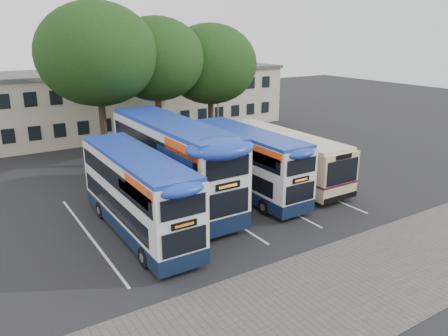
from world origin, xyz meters
TOP-DOWN VIEW (x-y plane):
  - ground at (0.00, 0.00)m, footprint 120.00×120.00m
  - paving_strip at (-2.00, -5.00)m, footprint 40.00×6.00m
  - bay_lines at (-3.75, 5.00)m, footprint 14.12×11.00m
  - depot_building at (0.00, 26.99)m, footprint 32.40×8.40m
  - lamp_post at (6.00, 19.97)m, footprint 0.25×1.05m
  - tree_left at (-6.22, 16.33)m, footprint 8.58×8.58m
  - tree_mid at (-1.36, 17.21)m, footprint 7.65×7.65m
  - tree_right at (3.88, 17.75)m, footprint 8.01×8.01m
  - bus_dd_left at (-8.48, 4.07)m, footprint 2.42×10.00m
  - bus_dd_mid at (-5.19, 6.86)m, footprint 2.86×11.81m
  - bus_dd_right at (-0.68, 5.74)m, footprint 2.36×9.73m
  - bus_single at (2.81, 6.79)m, footprint 2.81×11.05m

SIDE VIEW (x-z plane):
  - ground at x=0.00m, z-range 0.00..0.00m
  - paving_strip at x=-2.00m, z-range 0.00..0.01m
  - bay_lines at x=-3.75m, z-range 0.00..0.01m
  - bus_single at x=2.81m, z-range 0.22..3.52m
  - bus_dd_right at x=-0.68m, z-range 0.21..4.26m
  - bus_dd_left at x=-8.48m, z-range 0.21..4.38m
  - bus_dd_mid at x=-5.19m, z-range 0.25..5.17m
  - depot_building at x=0.00m, z-range 0.05..6.25m
  - lamp_post at x=6.00m, z-range 0.55..9.61m
  - tree_right at x=3.88m, z-range 1.83..12.32m
  - tree_mid at x=-1.36m, z-range 2.21..13.17m
  - tree_left at x=-6.22m, z-range 2.28..14.17m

